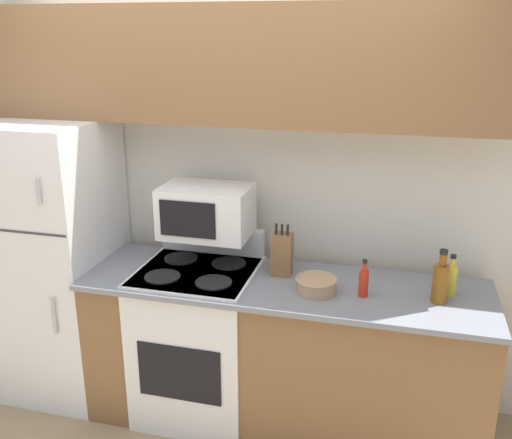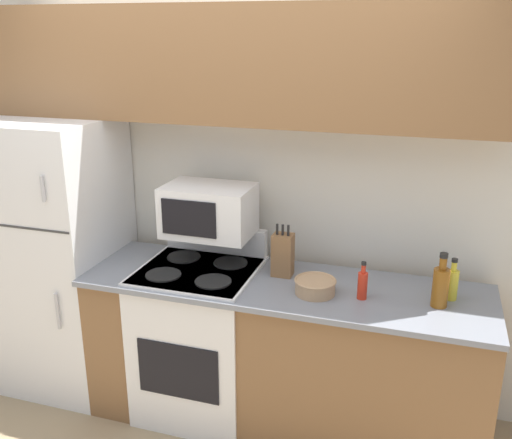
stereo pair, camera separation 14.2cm
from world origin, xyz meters
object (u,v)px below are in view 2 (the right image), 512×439
bowl (315,286)px  bottle_cooking_spray (452,283)px  stove (200,338)px  microwave (209,210)px  knife_block (283,255)px  bottle_whiskey (441,286)px  refrigerator (58,256)px  bottle_hot_sauce (363,284)px

bowl → bottle_cooking_spray: 0.68m
stove → bowl: (0.69, -0.08, 0.47)m
microwave → knife_block: size_ratio=1.66×
bottle_whiskey → refrigerator: bearing=178.0°
knife_block → microwave: bearing=175.6°
bottle_whiskey → microwave: bearing=172.7°
bottle_hot_sauce → bottle_whiskey: (0.37, 0.03, 0.03)m
knife_block → stove: bearing=-168.3°
refrigerator → bottle_cooking_spray: refrigerator is taller
refrigerator → bottle_cooking_spray: 2.33m
microwave → bowl: (0.67, -0.21, -0.28)m
stove → bottle_cooking_spray: bottle_cooking_spray is taller
knife_block → bottle_cooking_spray: 0.89m
bowl → refrigerator: bearing=175.6°
microwave → bottle_whiskey: (1.28, -0.16, -0.21)m
microwave → knife_block: microwave is taller
refrigerator → bottle_hot_sauce: bearing=-3.4°
microwave → bottle_whiskey: microwave is taller
bottle_hot_sauce → bowl: bearing=-176.3°
stove → knife_block: 0.72m
refrigerator → knife_block: size_ratio=5.69×
refrigerator → bottle_whiskey: size_ratio=6.08×
stove → knife_block: size_ratio=3.57×
bottle_cooking_spray → bottle_hot_sauce: (-0.43, -0.13, -0.01)m
stove → bowl: 0.83m
stove → bottle_hot_sauce: 1.06m
bowl → bottle_hot_sauce: (0.24, 0.02, 0.04)m
knife_block → bottle_cooking_spray: knife_block is taller
refrigerator → knife_block: refrigerator is taller
refrigerator → stove: 1.04m
microwave → bottle_cooking_spray: bearing=-2.7°
knife_block → bottle_cooking_spray: bearing=-1.9°
refrigerator → bottle_cooking_spray: (2.33, 0.02, 0.13)m
refrigerator → stove: bearing=-2.8°
knife_block → bottle_hot_sauce: 0.49m
stove → bottle_hot_sauce: bearing=-3.9°
stove → bowl: size_ratio=4.90×
stove → knife_block: (0.47, 0.10, 0.55)m
microwave → bottle_hot_sauce: (0.91, -0.19, -0.24)m
refrigerator → stove: size_ratio=1.59×
bottle_cooking_spray → bottle_hot_sauce: size_ratio=1.10×
bottle_hot_sauce → stove: bearing=176.1°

